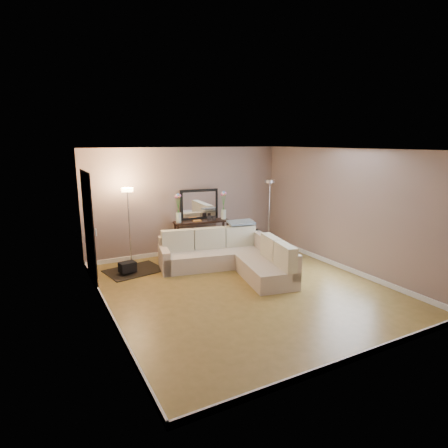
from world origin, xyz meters
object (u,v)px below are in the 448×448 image
sectional_sofa (232,256)px  floor_lamp_lit (128,212)px  floor_lamp_unlit (269,200)px  console_table (198,235)px

sectional_sofa → floor_lamp_lit: 2.45m
sectional_sofa → floor_lamp_unlit: bearing=33.8°
console_table → floor_lamp_unlit: 2.09m
console_table → floor_lamp_unlit: size_ratio=0.79×
console_table → floor_lamp_lit: 1.89m
sectional_sofa → floor_lamp_unlit: (1.77, 1.19, 0.94)m
console_table → floor_lamp_lit: (-1.72, -0.15, 0.77)m
floor_lamp_lit → floor_lamp_unlit: bearing=-1.2°
sectional_sofa → floor_lamp_unlit: floor_lamp_unlit is taller
sectional_sofa → floor_lamp_unlit: 2.33m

